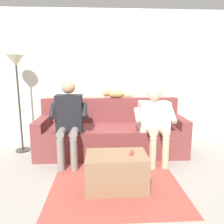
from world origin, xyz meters
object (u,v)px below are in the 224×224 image
object	(u,v)px
couch	(111,135)
floor_lamp	(17,72)
cat_on_backrest	(114,94)
coffee_table	(116,171)
person_left_seated	(155,119)
remote_red	(132,153)
person_right_seated	(69,117)

from	to	relation	value
couch	floor_lamp	bearing A→B (deg)	-4.58
couch	floor_lamp	distance (m)	1.85
cat_on_backrest	couch	bearing A→B (deg)	75.81
coffee_table	person_left_seated	world-z (taller)	person_left_seated
couch	coffee_table	size ratio (longest dim) A/B	3.40
coffee_table	remote_red	world-z (taller)	remote_red
cat_on_backrest	person_right_seated	bearing A→B (deg)	44.00
person_left_seated	cat_on_backrest	distance (m)	0.92
couch	remote_red	distance (m)	1.18
person_right_seated	floor_lamp	world-z (taller)	floor_lamp
couch	person_right_seated	distance (m)	0.85
coffee_table	floor_lamp	distance (m)	2.30
person_left_seated	remote_red	size ratio (longest dim) A/B	9.55
couch	person_right_seated	bearing A→B (deg)	31.64
remote_red	floor_lamp	distance (m)	2.32
couch	coffee_table	xyz separation A→B (m)	(0.00, 1.17, -0.09)
couch	coffee_table	world-z (taller)	couch
couch	floor_lamp	xyz separation A→B (m)	(1.52, -0.12, 1.05)
couch	floor_lamp	world-z (taller)	floor_lamp
person_left_seated	cat_on_backrest	bearing A→B (deg)	-49.83
person_left_seated	person_right_seated	xyz separation A→B (m)	(1.28, 0.02, 0.05)
floor_lamp	remote_red	bearing A→B (deg)	143.00
cat_on_backrest	floor_lamp	bearing A→B (deg)	6.19
person_right_seated	cat_on_backrest	world-z (taller)	person_right_seated
couch	person_left_seated	world-z (taller)	person_left_seated
person_right_seated	couch	bearing A→B (deg)	-148.36
person_left_seated	cat_on_backrest	xyz separation A→B (m)	(0.56, -0.67, 0.30)
person_right_seated	cat_on_backrest	xyz separation A→B (m)	(-0.71, -0.69, 0.25)
coffee_table	cat_on_backrest	size ratio (longest dim) A/B	1.35
person_right_seated	floor_lamp	xyz separation A→B (m)	(0.88, -0.52, 0.65)
remote_red	couch	bearing A→B (deg)	-155.32
coffee_table	floor_lamp	world-z (taller)	floor_lamp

